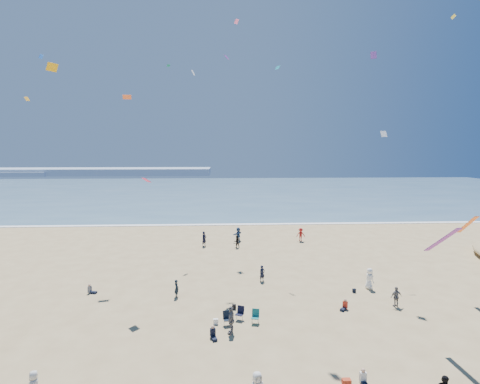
{
  "coord_description": "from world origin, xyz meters",
  "views": [
    {
      "loc": [
        0.83,
        -15.87,
        12.41
      ],
      "look_at": [
        2.0,
        8.0,
        9.68
      ],
      "focal_mm": 28.0,
      "sensor_mm": 36.0,
      "label": 1
    }
  ],
  "objects": [
    {
      "name": "headland_near",
      "position": [
        -100.0,
        165.0,
        1.0
      ],
      "size": [
        40.0,
        14.0,
        2.0
      ],
      "primitive_type": "cube",
      "color": "#7A8EA8",
      "rests_on": "ground"
    },
    {
      "name": "black_backpack",
      "position": [
        1.74,
        12.05,
        0.19
      ],
      "size": [
        0.3,
        0.22,
        0.38
      ],
      "primitive_type": "cube",
      "color": "black",
      "rests_on": "ground"
    },
    {
      "name": "cooler",
      "position": [
        7.38,
        2.37,
        0.15
      ],
      "size": [
        0.45,
        0.3,
        0.3
      ],
      "primitive_type": "cube",
      "color": "#B23319",
      "rests_on": "ground"
    },
    {
      "name": "surf_line",
      "position": [
        0.0,
        45.0,
        0.04
      ],
      "size": [
        220.0,
        1.2,
        0.08
      ],
      "primitive_type": "cube",
      "color": "white",
      "rests_on": "ground"
    },
    {
      "name": "navy_bag",
      "position": [
        12.3,
        14.96,
        0.17
      ],
      "size": [
        0.28,
        0.18,
        0.34
      ],
      "primitive_type": "cube",
      "color": "black",
      "rests_on": "ground"
    },
    {
      "name": "chair_cluster",
      "position": [
        2.13,
        9.7,
        0.5
      ],
      "size": [
        2.72,
        1.56,
        1.0
      ],
      "color": "black",
      "rests_on": "ground"
    },
    {
      "name": "standing_flyers",
      "position": [
        5.25,
        15.69,
        0.88
      ],
      "size": [
        23.83,
        39.14,
        1.94
      ],
      "color": "slate",
      "rests_on": "ground"
    },
    {
      "name": "kites_aloft",
      "position": [
        8.94,
        12.58,
        14.42
      ],
      "size": [
        47.69,
        43.77,
        29.85
      ],
      "color": "#532D9B",
      "rests_on": "ground"
    },
    {
      "name": "ocean",
      "position": [
        0.0,
        95.0,
        0.03
      ],
      "size": [
        220.0,
        100.0,
        0.06
      ],
      "primitive_type": "cube",
      "color": "#476B84",
      "rests_on": "ground"
    },
    {
      "name": "seated_group",
      "position": [
        2.57,
        7.56,
        0.42
      ],
      "size": [
        22.02,
        16.81,
        0.84
      ],
      "color": "silver",
      "rests_on": "ground"
    },
    {
      "name": "white_tote",
      "position": [
        0.35,
        9.6,
        0.2
      ],
      "size": [
        0.35,
        0.2,
        0.4
      ],
      "primitive_type": "cube",
      "color": "white",
      "rests_on": "ground"
    },
    {
      "name": "headland_far",
      "position": [
        -60.0,
        170.0,
        1.6
      ],
      "size": [
        110.0,
        20.0,
        3.2
      ],
      "primitive_type": "cube",
      "color": "#7A8EA8",
      "rests_on": "ground"
    }
  ]
}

